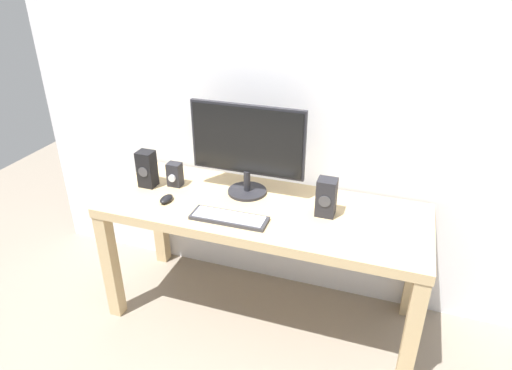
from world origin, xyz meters
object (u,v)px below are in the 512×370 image
object	(u,v)px
speaker_right	(326,197)
speaker_left	(147,169)
monitor	(247,146)
keyboard_primary	(229,218)
desk	(263,223)
mouse	(166,199)
audio_controller	(175,175)

from	to	relation	value
speaker_right	speaker_left	size ratio (longest dim) A/B	0.94
monitor	keyboard_primary	size ratio (longest dim) A/B	1.60
desk	speaker_right	bearing A→B (deg)	5.09
keyboard_primary	speaker_left	size ratio (longest dim) A/B	1.87
keyboard_primary	desk	bearing A→B (deg)	55.70
keyboard_primary	speaker_left	bearing A→B (deg)	161.21
monitor	speaker_left	distance (m)	0.59
mouse	speaker_right	distance (m)	0.83
monitor	speaker_left	size ratio (longest dim) A/B	2.99
mouse	audio_controller	bearing A→B (deg)	106.82
mouse	speaker_right	bearing A→B (deg)	13.69
desk	mouse	bearing A→B (deg)	-167.22
keyboard_primary	audio_controller	distance (m)	0.49
speaker_right	audio_controller	size ratio (longest dim) A/B	1.44
speaker_right	audio_controller	xyz separation A→B (m)	(-0.86, 0.04, -0.03)
audio_controller	desk	bearing A→B (deg)	-7.20
mouse	speaker_right	size ratio (longest dim) A/B	0.48
monitor	mouse	xyz separation A→B (m)	(-0.37, -0.24, -0.26)
monitor	speaker_right	bearing A→B (deg)	-12.19
audio_controller	monitor	bearing A→B (deg)	7.86
keyboard_primary	mouse	bearing A→B (deg)	170.83
keyboard_primary	audio_controller	bearing A→B (deg)	150.07
speaker_right	mouse	bearing A→B (deg)	-170.17
mouse	speaker_left	xyz separation A→B (m)	(-0.18, 0.13, 0.09)
desk	speaker_left	world-z (taller)	speaker_left
monitor	speaker_right	world-z (taller)	monitor
speaker_right	monitor	bearing A→B (deg)	167.81
keyboard_primary	speaker_right	distance (m)	0.49
desk	speaker_right	xyz separation A→B (m)	(0.32, 0.03, 0.19)
keyboard_primary	monitor	bearing A→B (deg)	92.06
monitor	mouse	distance (m)	0.51
speaker_right	desk	bearing A→B (deg)	-174.91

